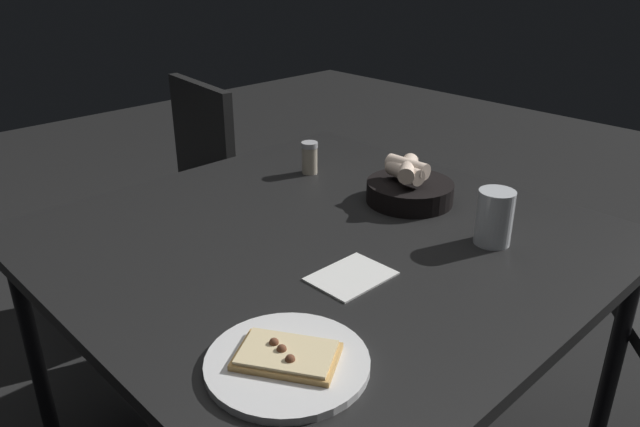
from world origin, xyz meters
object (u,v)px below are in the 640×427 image
object	(u,v)px
pizza_plate	(287,361)
bread_basket	(409,188)
dining_table	(322,253)
pepper_shaker	(310,159)
beer_glass	(494,221)
chair_spare	(177,187)

from	to	relation	value
pizza_plate	bread_basket	distance (m)	0.72
dining_table	pepper_shaker	size ratio (longest dim) A/B	12.59
dining_table	pepper_shaker	distance (m)	0.41
bread_basket	beer_glass	xyz separation A→B (m)	(0.05, 0.28, 0.02)
chair_spare	dining_table	bearing A→B (deg)	78.85
pepper_shaker	chair_spare	bearing A→B (deg)	-84.49
bread_basket	pepper_shaker	world-z (taller)	bread_basket
beer_glass	chair_spare	distance (m)	1.29
dining_table	pizza_plate	distance (m)	0.48
dining_table	pepper_shaker	xyz separation A→B (m)	(-0.25, -0.31, 0.09)
pizza_plate	beer_glass	xyz separation A→B (m)	(-0.61, -0.01, 0.04)
chair_spare	pepper_shaker	bearing A→B (deg)	95.51
beer_glass	pepper_shaker	size ratio (longest dim) A/B	1.35
bread_basket	pepper_shaker	distance (m)	0.34
pepper_shaker	chair_spare	world-z (taller)	chair_spare
bread_basket	pepper_shaker	xyz separation A→B (m)	(0.04, -0.33, 0.00)
bread_basket	pepper_shaker	bearing A→B (deg)	-83.75
pizza_plate	beer_glass	world-z (taller)	beer_glass
beer_glass	chair_spare	bearing A→B (deg)	-87.74
beer_glass	bread_basket	bearing A→B (deg)	-100.19
pepper_shaker	bread_basket	bearing A→B (deg)	96.25
beer_glass	chair_spare	world-z (taller)	chair_spare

